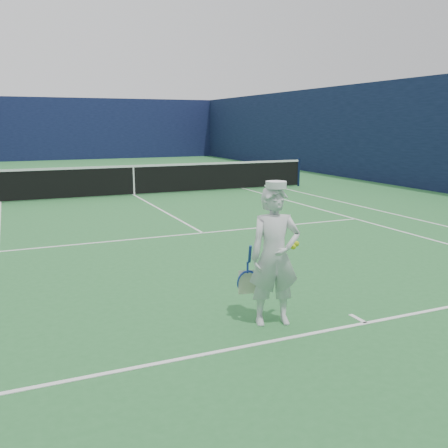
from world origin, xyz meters
The scene contains 5 objects.
ground centered at (0.00, 0.00, 0.00)m, with size 80.00×80.00×0.00m, color #2A6E34.
court_markings centered at (0.00, 0.00, 0.00)m, with size 11.03×23.83×0.01m.
windscreen_fence centered at (0.00, 0.00, 2.00)m, with size 20.12×36.12×4.00m.
tennis_net centered at (0.00, 0.00, 0.55)m, with size 12.88×0.09×1.07m.
tennis_player centered at (-1.02, -11.42, 0.84)m, with size 0.74×0.60×1.72m.
Camera 1 is at (-3.81, -16.39, 2.37)m, focal length 40.00 mm.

